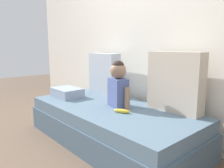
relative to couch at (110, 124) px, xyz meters
name	(u,v)px	position (x,y,z in m)	size (l,w,h in m)	color
ground_plane	(110,141)	(0.00, 0.00, -0.20)	(12.00, 12.00, 0.00)	brown
back_wall	(148,26)	(0.00, 0.60, 1.08)	(5.20, 0.10, 2.55)	silver
couch	(110,124)	(0.00, 0.00, 0.00)	(2.00, 0.93, 0.40)	#495F70
throw_pillow_left	(104,74)	(-0.55, 0.37, 0.47)	(0.48, 0.16, 0.55)	#B2BCC6
throw_pillow_right	(175,82)	(0.55, 0.37, 0.50)	(0.56, 0.16, 0.59)	#C1B29E
toddler	(118,84)	(0.05, 0.06, 0.45)	(0.33, 0.19, 0.50)	#4C5B93
banana	(122,111)	(0.25, -0.07, 0.22)	(0.17, 0.04, 0.04)	yellow
folded_blanket	(67,92)	(-0.72, -0.12, 0.26)	(0.40, 0.28, 0.11)	#8E9EB2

